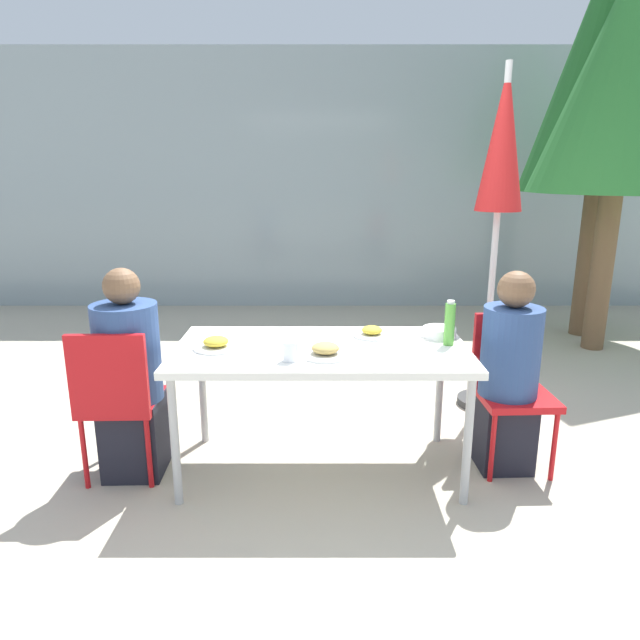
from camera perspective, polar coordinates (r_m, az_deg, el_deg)
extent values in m
plane|color=#B2A893|center=(3.37, 0.00, -14.62)|extent=(24.00, 24.00, 0.00)
cube|color=#89999E|center=(7.04, -0.08, 13.61)|extent=(10.00, 0.20, 3.00)
cube|color=white|center=(3.09, 0.00, -3.05)|extent=(1.58, 0.81, 0.04)
cylinder|color=#B7B7B7|center=(2.99, -14.42, -11.71)|extent=(0.04, 0.04, 0.69)
cylinder|color=#B7B7B7|center=(3.00, 14.44, -11.68)|extent=(0.04, 0.04, 0.69)
cylinder|color=#B7B7B7|center=(3.61, -11.78, -6.82)|extent=(0.04, 0.04, 0.69)
cylinder|color=#B7B7B7|center=(3.61, 11.75, -6.80)|extent=(0.04, 0.04, 0.69)
cube|color=red|center=(3.34, -19.23, -7.76)|extent=(0.41, 0.41, 0.04)
cube|color=red|center=(3.10, -20.58, -5.11)|extent=(0.40, 0.05, 0.42)
cylinder|color=red|center=(3.63, -20.73, -9.88)|extent=(0.03, 0.03, 0.40)
cylinder|color=red|center=(3.53, -15.43, -10.11)|extent=(0.03, 0.03, 0.40)
cylinder|color=red|center=(3.34, -22.62, -12.26)|extent=(0.03, 0.03, 0.40)
cylinder|color=red|center=(3.24, -16.86, -12.62)|extent=(0.03, 0.03, 0.40)
cube|color=black|center=(3.41, -18.12, -10.92)|extent=(0.32, 0.32, 0.44)
cylinder|color=navy|center=(3.23, -18.82, -3.09)|extent=(0.35, 0.35, 0.53)
sphere|color=brown|center=(3.14, -19.37, 3.21)|extent=(0.19, 0.19, 0.19)
cube|color=red|center=(3.41, 18.83, -7.28)|extent=(0.42, 0.42, 0.04)
cube|color=red|center=(3.49, 18.09, -2.67)|extent=(0.40, 0.05, 0.42)
cylinder|color=red|center=(3.42, 22.25, -11.60)|extent=(0.03, 0.03, 0.40)
cylinder|color=red|center=(3.30, 16.74, -12.11)|extent=(0.03, 0.03, 0.40)
cylinder|color=red|center=(3.70, 20.09, -9.34)|extent=(0.03, 0.03, 0.40)
cylinder|color=red|center=(3.59, 14.99, -9.69)|extent=(0.03, 0.03, 0.40)
cube|color=black|center=(3.47, 17.76, -10.41)|extent=(0.30, 0.30, 0.44)
cylinder|color=navy|center=(3.30, 18.41, -2.99)|extent=(0.32, 0.32, 0.50)
sphere|color=brown|center=(3.22, 18.91, 2.93)|extent=(0.20, 0.20, 0.20)
cylinder|color=#333333|center=(4.35, 15.81, -7.79)|extent=(0.36, 0.36, 0.05)
cylinder|color=#BCBCBC|center=(4.06, 16.95, 7.15)|extent=(0.04, 0.04, 2.32)
cone|color=red|center=(4.04, 17.72, 16.95)|extent=(0.31, 0.31, 0.93)
cylinder|color=white|center=(3.10, -10.47, -2.72)|extent=(0.24, 0.24, 0.01)
ellipsoid|color=gold|center=(3.09, -10.50, -2.12)|extent=(0.13, 0.13, 0.05)
cylinder|color=white|center=(2.93, 0.42, -3.48)|extent=(0.26, 0.26, 0.01)
ellipsoid|color=tan|center=(2.92, 0.42, -2.82)|extent=(0.14, 0.14, 0.06)
cylinder|color=white|center=(3.28, 5.08, -1.51)|extent=(0.21, 0.21, 0.01)
ellipsoid|color=gold|center=(3.27, 5.10, -1.00)|extent=(0.12, 0.12, 0.05)
cylinder|color=#51A338|center=(3.16, 12.71, -0.42)|extent=(0.06, 0.06, 0.23)
cylinder|color=white|center=(3.13, 12.84, 1.77)|extent=(0.04, 0.04, 0.02)
cylinder|color=white|center=(2.85, -3.12, -3.13)|extent=(0.08, 0.08, 0.10)
cylinder|color=white|center=(3.32, 11.73, -1.20)|extent=(0.19, 0.19, 0.06)
cylinder|color=brown|center=(5.90, 26.18, 4.28)|extent=(0.20, 0.20, 1.46)
cone|color=#2D7A33|center=(5.88, 28.22, 20.96)|extent=(1.49, 1.49, 1.99)
cylinder|color=brown|center=(6.36, 25.01, 5.04)|extent=(0.20, 0.20, 1.45)
cone|color=#236628|center=(6.38, 27.11, 22.79)|extent=(1.49, 1.49, 2.51)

